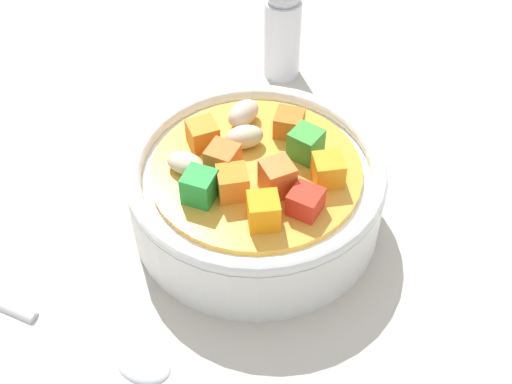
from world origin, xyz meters
TOP-DOWN VIEW (x-y plane):
  - ground_plane at (0.00, 0.00)cm, footprint 140.00×140.00cm
  - soup_bowl_main at (-0.01, -0.00)cm, footprint 15.28×15.28cm
  - spoon at (-12.96, 7.34)cm, footprint 4.67×21.74cm
  - pepper_shaker at (13.83, 6.52)cm, footprint 2.76×2.76cm

SIDE VIEW (x-z plane):
  - ground_plane at x=0.00cm, z-range -2.00..0.00cm
  - spoon at x=-12.96cm, z-range -0.02..0.82cm
  - soup_bowl_main at x=-0.01cm, z-range -0.52..5.94cm
  - pepper_shaker at x=13.83cm, z-range -0.02..8.06cm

